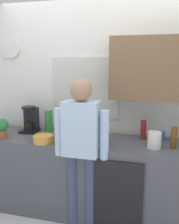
# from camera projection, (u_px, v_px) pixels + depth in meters

# --- Properties ---
(kitchen_counter) EXTENTS (3.20, 0.64, 0.89)m
(kitchen_counter) POSITION_uv_depth(u_px,v_px,m) (89.00, 176.00, 2.87)
(kitchen_counter) COLOR #4C4C51
(kitchen_counter) RESTS_ON ground_plane
(dishwasher_panel) EXTENTS (0.56, 0.02, 0.80)m
(dishwasher_panel) POSITION_uv_depth(u_px,v_px,m) (115.00, 198.00, 2.47)
(dishwasher_panel) COLOR black
(dishwasher_panel) RESTS_ON ground_plane
(back_wall_assembly) EXTENTS (4.80, 0.42, 2.60)m
(back_wall_assembly) POSITION_uv_depth(u_px,v_px,m) (103.00, 95.00, 3.05)
(back_wall_assembly) COLOR silver
(back_wall_assembly) RESTS_ON ground_plane
(coffee_maker) EXTENTS (0.20, 0.20, 0.33)m
(coffee_maker) POSITION_uv_depth(u_px,v_px,m) (30.00, 120.00, 3.08)
(coffee_maker) COLOR black
(coffee_maker) RESTS_ON kitchen_counter
(bottle_clear_soda) EXTENTS (0.09, 0.09, 0.28)m
(bottle_clear_soda) POSITION_uv_depth(u_px,v_px,m) (49.00, 121.00, 3.08)
(bottle_clear_soda) COLOR #2D8C33
(bottle_clear_soda) RESTS_ON kitchen_counter
(bottle_amber_beer) EXTENTS (0.06, 0.06, 0.23)m
(bottle_amber_beer) POSITION_uv_depth(u_px,v_px,m) (174.00, 138.00, 2.47)
(bottle_amber_beer) COLOR brown
(bottle_amber_beer) RESTS_ON kitchen_counter
(bottle_green_wine) EXTENTS (0.07, 0.07, 0.30)m
(bottle_green_wine) POSITION_uv_depth(u_px,v_px,m) (104.00, 131.00, 2.58)
(bottle_green_wine) COLOR #195923
(bottle_green_wine) RESTS_ON kitchen_counter
(bottle_red_vinegar) EXTENTS (0.06, 0.06, 0.22)m
(bottle_red_vinegar) POSITION_uv_depth(u_px,v_px,m) (143.00, 130.00, 2.79)
(bottle_red_vinegar) COLOR maroon
(bottle_red_vinegar) RESTS_ON kitchen_counter
(cup_blue_mug) EXTENTS (0.08, 0.08, 0.10)m
(cup_blue_mug) POSITION_uv_depth(u_px,v_px,m) (161.00, 136.00, 2.75)
(cup_blue_mug) COLOR #3351B2
(cup_blue_mug) RESTS_ON kitchen_counter
(mixing_bowl) EXTENTS (0.22, 0.22, 0.08)m
(mixing_bowl) POSITION_uv_depth(u_px,v_px,m) (43.00, 139.00, 2.67)
(mixing_bowl) COLOR orange
(mixing_bowl) RESTS_ON kitchen_counter
(potted_plant) EXTENTS (0.15, 0.15, 0.23)m
(potted_plant) POSITION_uv_depth(u_px,v_px,m) (2.00, 127.00, 2.82)
(potted_plant) COLOR #9E5638
(potted_plant) RESTS_ON kitchen_counter
(storage_canister) EXTENTS (0.14, 0.14, 0.17)m
(storage_canister) POSITION_uv_depth(u_px,v_px,m) (154.00, 140.00, 2.49)
(storage_canister) COLOR silver
(storage_canister) RESTS_ON kitchen_counter
(person_at_sink) EXTENTS (0.57, 0.22, 1.60)m
(person_at_sink) POSITION_uv_depth(u_px,v_px,m) (81.00, 143.00, 2.48)
(person_at_sink) COLOR #3F4766
(person_at_sink) RESTS_ON ground_plane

